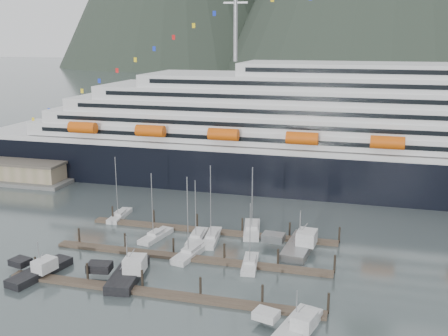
{
  "coord_description": "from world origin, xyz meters",
  "views": [
    {
      "loc": [
        22.23,
        -73.96,
        36.13
      ],
      "look_at": [
        -3.94,
        22.0,
        11.25
      ],
      "focal_mm": 42.0,
      "sensor_mm": 36.0,
      "label": 1
    }
  ],
  "objects_px": {
    "sailboat_a": "(156,236)",
    "sailboat_h": "(250,264)",
    "cruise_ship": "(398,142)",
    "sailboat_b": "(191,253)",
    "sailboat_e": "(120,216)",
    "sailboat_f": "(252,230)",
    "sailboat_d": "(212,238)",
    "trawler_a": "(39,270)",
    "trawler_e": "(298,245)",
    "warehouse": "(0,167)",
    "trawler_b": "(127,273)",
    "sailboat_c": "(197,238)",
    "trawler_d": "(295,327)"
  },
  "relations": [
    {
      "from": "sailboat_a",
      "to": "sailboat_h",
      "type": "bearing_deg",
      "value": -99.36
    },
    {
      "from": "sailboat_a",
      "to": "sailboat_h",
      "type": "xyz_separation_m",
      "value": [
        19.44,
        -7.29,
        -0.02
      ]
    },
    {
      "from": "cruise_ship",
      "to": "sailboat_b",
      "type": "height_order",
      "value": "cruise_ship"
    },
    {
      "from": "sailboat_e",
      "to": "sailboat_f",
      "type": "relative_size",
      "value": 0.98
    },
    {
      "from": "sailboat_d",
      "to": "trawler_a",
      "type": "xyz_separation_m",
      "value": [
        -21.83,
        -21.02,
        0.4
      ]
    },
    {
      "from": "trawler_e",
      "to": "warehouse",
      "type": "bearing_deg",
      "value": 75.27
    },
    {
      "from": "sailboat_f",
      "to": "trawler_a",
      "type": "relative_size",
      "value": 1.17
    },
    {
      "from": "cruise_ship",
      "to": "sailboat_a",
      "type": "relative_size",
      "value": 16.05
    },
    {
      "from": "sailboat_b",
      "to": "trawler_b",
      "type": "relative_size",
      "value": 1.19
    },
    {
      "from": "sailboat_e",
      "to": "cruise_ship",
      "type": "bearing_deg",
      "value": -60.91
    },
    {
      "from": "sailboat_e",
      "to": "sailboat_b",
      "type": "bearing_deg",
      "value": -128.87
    },
    {
      "from": "sailboat_c",
      "to": "sailboat_f",
      "type": "xyz_separation_m",
      "value": [
        8.88,
        6.47,
        0.03
      ]
    },
    {
      "from": "sailboat_f",
      "to": "trawler_e",
      "type": "xyz_separation_m",
      "value": [
        9.71,
        -6.43,
        0.56
      ]
    },
    {
      "from": "sailboat_a",
      "to": "sailboat_e",
      "type": "relative_size",
      "value": 0.98
    },
    {
      "from": "sailboat_c",
      "to": "trawler_d",
      "type": "height_order",
      "value": "sailboat_c"
    },
    {
      "from": "trawler_e",
      "to": "sailboat_b",
      "type": "bearing_deg",
      "value": 116.6
    },
    {
      "from": "sailboat_f",
      "to": "trawler_d",
      "type": "xyz_separation_m",
      "value": [
        12.69,
        -32.97,
        0.41
      ]
    },
    {
      "from": "cruise_ship",
      "to": "trawler_b",
      "type": "bearing_deg",
      "value": -124.22
    },
    {
      "from": "warehouse",
      "to": "sailboat_c",
      "type": "height_order",
      "value": "sailboat_c"
    },
    {
      "from": "sailboat_d",
      "to": "trawler_b",
      "type": "distance_m",
      "value": 20.21
    },
    {
      "from": "warehouse",
      "to": "trawler_e",
      "type": "distance_m",
      "value": 89.69
    },
    {
      "from": "sailboat_a",
      "to": "sailboat_c",
      "type": "relative_size",
      "value": 1.09
    },
    {
      "from": "warehouse",
      "to": "sailboat_h",
      "type": "relative_size",
      "value": 4.06
    },
    {
      "from": "cruise_ship",
      "to": "sailboat_h",
      "type": "relative_size",
      "value": 18.53
    },
    {
      "from": "sailboat_c",
      "to": "sailboat_e",
      "type": "height_order",
      "value": "sailboat_e"
    },
    {
      "from": "sailboat_a",
      "to": "trawler_b",
      "type": "xyz_separation_m",
      "value": [
        2.12,
        -16.62,
        0.54
      ]
    },
    {
      "from": "trawler_a",
      "to": "sailboat_a",
      "type": "bearing_deg",
      "value": -18.56
    },
    {
      "from": "sailboat_e",
      "to": "sailboat_h",
      "type": "distance_m",
      "value": 34.95
    },
    {
      "from": "sailboat_f",
      "to": "cruise_ship",
      "type": "bearing_deg",
      "value": -47.19
    },
    {
      "from": "sailboat_f",
      "to": "trawler_d",
      "type": "height_order",
      "value": "sailboat_f"
    },
    {
      "from": "sailboat_d",
      "to": "sailboat_h",
      "type": "bearing_deg",
      "value": -141.47
    },
    {
      "from": "warehouse",
      "to": "sailboat_c",
      "type": "xyz_separation_m",
      "value": [
        65.77,
        -30.47,
        -1.84
      ]
    },
    {
      "from": "warehouse",
      "to": "sailboat_b",
      "type": "relative_size",
      "value": 3.17
    },
    {
      "from": "sailboat_e",
      "to": "trawler_e",
      "type": "bearing_deg",
      "value": -104.96
    },
    {
      "from": "warehouse",
      "to": "sailboat_f",
      "type": "xyz_separation_m",
      "value": [
        74.65,
        -24.0,
        -1.81
      ]
    },
    {
      "from": "sailboat_h",
      "to": "trawler_e",
      "type": "xyz_separation_m",
      "value": [
        6.72,
        8.61,
        0.6
      ]
    },
    {
      "from": "sailboat_a",
      "to": "sailboat_e",
      "type": "bearing_deg",
      "value": 64.3
    },
    {
      "from": "sailboat_a",
      "to": "sailboat_d",
      "type": "distance_m",
      "value": 10.4
    },
    {
      "from": "trawler_a",
      "to": "sailboat_e",
      "type": "bearing_deg",
      "value": 12.72
    },
    {
      "from": "sailboat_e",
      "to": "trawler_e",
      "type": "height_order",
      "value": "sailboat_e"
    },
    {
      "from": "trawler_b",
      "to": "trawler_d",
      "type": "distance_m",
      "value": 28.36
    },
    {
      "from": "sailboat_b",
      "to": "trawler_b",
      "type": "bearing_deg",
      "value": 158.83
    },
    {
      "from": "sailboat_a",
      "to": "trawler_d",
      "type": "distance_m",
      "value": 38.54
    },
    {
      "from": "trawler_b",
      "to": "trawler_d",
      "type": "bearing_deg",
      "value": -116.28
    },
    {
      "from": "sailboat_b",
      "to": "sailboat_e",
      "type": "relative_size",
      "value": 1.08
    },
    {
      "from": "sailboat_a",
      "to": "trawler_d",
      "type": "height_order",
      "value": "sailboat_a"
    },
    {
      "from": "cruise_ship",
      "to": "sailboat_e",
      "type": "distance_m",
      "value": 67.11
    },
    {
      "from": "sailboat_h",
      "to": "sailboat_d",
      "type": "bearing_deg",
      "value": 38.04
    },
    {
      "from": "sailboat_d",
      "to": "sailboat_f",
      "type": "relative_size",
      "value": 1.08
    },
    {
      "from": "warehouse",
      "to": "sailboat_e",
      "type": "height_order",
      "value": "sailboat_e"
    }
  ]
}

